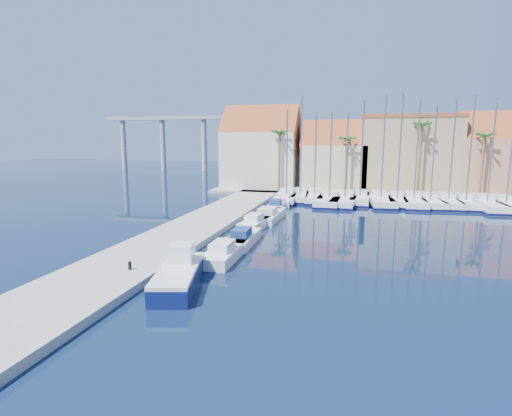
# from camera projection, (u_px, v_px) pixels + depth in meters

# --- Properties ---
(ground) EXTENTS (260.00, 260.00, 0.00)m
(ground) POSITION_uv_depth(u_px,v_px,m) (237.00, 308.00, 20.12)
(ground) COLOR black
(ground) RESTS_ON ground
(quay_west) EXTENTS (6.00, 77.00, 0.50)m
(quay_west) POSITION_uv_depth(u_px,v_px,m) (184.00, 233.00, 35.15)
(quay_west) COLOR gray
(quay_west) RESTS_ON ground
(shore_north) EXTENTS (54.00, 16.00, 0.50)m
(shore_north) POSITION_uv_depth(u_px,v_px,m) (385.00, 191.00, 63.50)
(shore_north) COLOR gray
(shore_north) RESTS_ON ground
(bollard) EXTENTS (0.20, 0.20, 0.51)m
(bollard) POSITION_uv_depth(u_px,v_px,m) (130.00, 266.00, 24.50)
(bollard) COLOR black
(bollard) RESTS_ON quay_west
(fishing_boat) EXTENTS (3.62, 6.67, 2.22)m
(fishing_boat) POSITION_uv_depth(u_px,v_px,m) (179.00, 274.00, 23.10)
(fishing_boat) COLOR #0D1850
(fishing_boat) RESTS_ON ground
(motorboat_west_0) EXTENTS (2.00, 6.07, 1.40)m
(motorboat_west_0) POSITION_uv_depth(u_px,v_px,m) (225.00, 252.00, 28.32)
(motorboat_west_0) COLOR white
(motorboat_west_0) RESTS_ON ground
(motorboat_west_1) EXTENTS (1.97, 5.75, 1.40)m
(motorboat_west_1) POSITION_uv_depth(u_px,v_px,m) (243.00, 238.00, 32.35)
(motorboat_west_1) COLOR white
(motorboat_west_1) RESTS_ON ground
(motorboat_west_2) EXTENTS (2.44, 5.96, 1.40)m
(motorboat_west_2) POSITION_uv_depth(u_px,v_px,m) (256.00, 222.00, 38.54)
(motorboat_west_2) COLOR white
(motorboat_west_2) RESTS_ON ground
(motorboat_west_3) EXTENTS (2.45, 7.22, 1.40)m
(motorboat_west_3) POSITION_uv_depth(u_px,v_px,m) (269.00, 215.00, 42.10)
(motorboat_west_3) COLOR white
(motorboat_west_3) RESTS_ON ground
(motorboat_west_4) EXTENTS (2.21, 5.76, 1.40)m
(motorboat_west_4) POSITION_uv_depth(u_px,v_px,m) (276.00, 206.00, 47.63)
(motorboat_west_4) COLOR white
(motorboat_west_4) RESTS_ON ground
(motorboat_west_5) EXTENTS (1.84, 5.58, 1.40)m
(motorboat_west_5) POSITION_uv_depth(u_px,v_px,m) (286.00, 201.00, 52.18)
(motorboat_west_5) COLOR white
(motorboat_west_5) RESTS_ON ground
(motorboat_west_6) EXTENTS (2.00, 5.65, 1.40)m
(motorboat_west_6) POSITION_uv_depth(u_px,v_px,m) (293.00, 195.00, 57.21)
(motorboat_west_6) COLOR white
(motorboat_west_6) RESTS_ON ground
(sailboat_0) EXTENTS (3.40, 10.57, 12.29)m
(sailboat_0) POSITION_uv_depth(u_px,v_px,m) (287.00, 197.00, 55.25)
(sailboat_0) COLOR white
(sailboat_0) RESTS_ON ground
(sailboat_1) EXTENTS (2.86, 8.66, 14.09)m
(sailboat_1) POSITION_uv_depth(u_px,v_px,m) (300.00, 196.00, 55.75)
(sailboat_1) COLOR white
(sailboat_1) RESTS_ON ground
(sailboat_2) EXTENTS (3.11, 9.17, 11.94)m
(sailboat_2) POSITION_uv_depth(u_px,v_px,m) (314.00, 197.00, 54.98)
(sailboat_2) COLOR white
(sailboat_2) RESTS_ON ground
(sailboat_3) EXTENTS (3.45, 11.57, 11.84)m
(sailboat_3) POSITION_uv_depth(u_px,v_px,m) (330.00, 199.00, 53.25)
(sailboat_3) COLOR white
(sailboat_3) RESTS_ON ground
(sailboat_4) EXTENTS (3.93, 11.58, 11.62)m
(sailboat_4) POSITION_uv_depth(u_px,v_px,m) (345.00, 199.00, 52.88)
(sailboat_4) COLOR white
(sailboat_4) RESTS_ON ground
(sailboat_5) EXTENTS (2.80, 9.24, 13.36)m
(sailboat_5) POSITION_uv_depth(u_px,v_px,m) (360.00, 198.00, 53.54)
(sailboat_5) COLOR white
(sailboat_5) RESTS_ON ground
(sailboat_6) EXTENTS (3.73, 11.04, 13.87)m
(sailboat_6) POSITION_uv_depth(u_px,v_px,m) (380.00, 199.00, 52.62)
(sailboat_6) COLOR white
(sailboat_6) RESTS_ON ground
(sailboat_7) EXTENTS (2.30, 8.51, 14.10)m
(sailboat_7) POSITION_uv_depth(u_px,v_px,m) (397.00, 200.00, 51.86)
(sailboat_7) COLOR white
(sailboat_7) RESTS_ON ground
(sailboat_8) EXTENTS (2.87, 10.22, 13.41)m
(sailboat_8) POSITION_uv_depth(u_px,v_px,m) (413.00, 201.00, 51.54)
(sailboat_8) COLOR white
(sailboat_8) RESTS_ON ground
(sailboat_9) EXTENTS (3.21, 9.50, 12.56)m
(sailboat_9) POSITION_uv_depth(u_px,v_px,m) (429.00, 201.00, 51.09)
(sailboat_9) COLOR white
(sailboat_9) RESTS_ON ground
(sailboat_10) EXTENTS (2.57, 9.20, 13.24)m
(sailboat_10) POSITION_uv_depth(u_px,v_px,m) (447.00, 202.00, 50.67)
(sailboat_10) COLOR white
(sailboat_10) RESTS_ON ground
(sailboat_11) EXTENTS (2.33, 8.37, 13.64)m
(sailboat_11) POSITION_uv_depth(u_px,v_px,m) (465.00, 202.00, 49.94)
(sailboat_11) COLOR white
(sailboat_11) RESTS_ON ground
(sailboat_12) EXTENTS (3.14, 10.94, 13.19)m
(sailboat_12) POSITION_uv_depth(u_px,v_px,m) (485.00, 204.00, 49.14)
(sailboat_12) COLOR white
(sailboat_12) RESTS_ON ground
(sailboat_13) EXTENTS (3.09, 9.64, 11.03)m
(sailboat_13) POSITION_uv_depth(u_px,v_px,m) (504.00, 205.00, 48.59)
(sailboat_13) COLOR white
(sailboat_13) RESTS_ON ground
(building_0) EXTENTS (12.30, 9.00, 13.50)m
(building_0) POSITION_uv_depth(u_px,v_px,m) (262.00, 151.00, 66.33)
(building_0) COLOR beige
(building_0) RESTS_ON shore_north
(building_1) EXTENTS (10.30, 8.00, 11.00)m
(building_1) POSITION_uv_depth(u_px,v_px,m) (335.00, 159.00, 63.62)
(building_1) COLOR tan
(building_1) RESTS_ON shore_north
(building_2) EXTENTS (14.20, 10.20, 11.50)m
(building_2) POSITION_uv_depth(u_px,v_px,m) (407.00, 153.00, 61.75)
(building_2) COLOR tan
(building_2) RESTS_ON shore_north
(building_3) EXTENTS (10.30, 8.00, 12.00)m
(building_3) POSITION_uv_depth(u_px,v_px,m) (496.00, 157.00, 57.95)
(building_3) COLOR #B8735D
(building_3) RESTS_ON shore_north
(palm_0) EXTENTS (2.60, 2.60, 10.15)m
(palm_0) POSITION_uv_depth(u_px,v_px,m) (280.00, 135.00, 60.15)
(palm_0) COLOR brown
(palm_0) RESTS_ON shore_north
(palm_1) EXTENTS (2.60, 2.60, 9.15)m
(palm_1) POSITION_uv_depth(u_px,v_px,m) (347.00, 141.00, 57.88)
(palm_1) COLOR brown
(palm_1) RESTS_ON shore_north
(palm_2) EXTENTS (2.60, 2.60, 11.15)m
(palm_2) POSITION_uv_depth(u_px,v_px,m) (422.00, 128.00, 55.14)
(palm_2) COLOR brown
(palm_2) RESTS_ON shore_north
(palm_3) EXTENTS (2.60, 2.60, 9.65)m
(palm_3) POSITION_uv_depth(u_px,v_px,m) (485.00, 138.00, 53.44)
(palm_3) COLOR brown
(palm_3) RESTS_ON shore_north
(viaduct) EXTENTS (48.00, 2.20, 14.45)m
(viaduct) POSITION_uv_depth(u_px,v_px,m) (186.00, 132.00, 106.17)
(viaduct) COLOR #9E9E99
(viaduct) RESTS_ON ground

